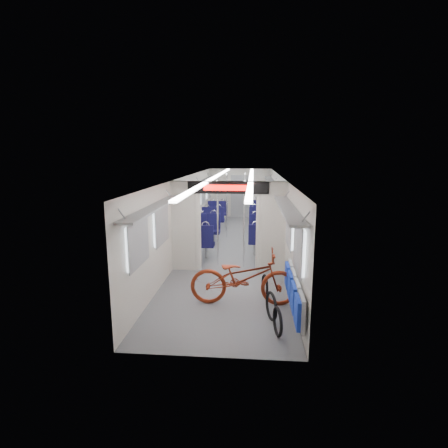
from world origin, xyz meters
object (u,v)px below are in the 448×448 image
Objects in this scene: bicycle at (244,277)px; stanchion_near_left at (218,223)px; bike_hoop_b at (271,307)px; stanchion_far_right at (245,205)px; bike_hoop_c at (265,287)px; flip_bench at (294,291)px; seat_bay_near_right at (263,232)px; stanchion_near_right at (244,224)px; bike_hoop_a at (277,323)px; stanchion_far_left at (227,206)px; seat_bay_far_left at (215,214)px; seat_bay_near_left at (203,233)px; seat_bay_far_right at (261,214)px.

bicycle is 2.68m from stanchion_near_left.
stanchion_far_right reaches higher than bike_hoop_b.
bike_hoop_c is 0.21× the size of stanchion_far_right.
bike_hoop_c is at bearing 112.42° from flip_bench.
seat_bay_near_right reaches higher than bike_hoop_c.
stanchion_near_right and stanchion_far_right have the same top height.
flip_bench is 0.93× the size of stanchion_near_left.
bike_hoop_b is (-0.08, 0.55, 0.02)m from bike_hoop_a.
stanchion_far_right is (-1.04, 6.80, 0.57)m from flip_bench.
stanchion_far_left is (-1.29, 6.42, 0.91)m from bike_hoop_b.
seat_bay_far_left is (-1.87, 3.35, -0.00)m from seat_bay_near_right.
stanchion_near_right is at bearing 100.38° from bike_hoop_a.
flip_bench is 1.11× the size of seat_bay_far_left.
bike_hoop_a is 0.24× the size of seat_bay_near_left.
flip_bench is at bearing -74.70° from seat_bay_far_left.
stanchion_near_right is at bearing 104.33° from bike_hoop_c.
stanchion_near_left reaches higher than seat_bay_far_right.
bicycle reaches higher than bike_hoop_b.
bike_hoop_b is at bearing -84.39° from stanchion_far_right.
seat_bay_near_right is 2.30m from stanchion_near_left.
bike_hoop_b is 0.25× the size of seat_bay_near_left.
stanchion_near_right is (-0.96, 3.09, 0.57)m from flip_bench.
stanchion_near_left is at bearing 171.61° from stanchion_near_right.
seat_bay_far_right is (0.00, 3.27, 0.03)m from seat_bay_near_right.
stanchion_near_right and stanchion_far_left have the same top height.
flip_bench reaches higher than bike_hoop_b.
bike_hoop_c is 5.79m from stanchion_far_right.
seat_bay_far_left is 5.25m from stanchion_near_left.
bike_hoop_b is 8.55m from seat_bay_far_left.
bike_hoop_c is at bearing -90.33° from seat_bay_far_right.
flip_bench is 0.69m from bike_hoop_a.
seat_bay_far_left is at bearing 104.16° from bike_hoop_c.
stanchion_far_right is at bearing -112.72° from seat_bay_far_right.
bike_hoop_c is at bearing -75.84° from seat_bay_far_left.
bike_hoop_b is 3.52m from stanchion_near_left.
bike_hoop_c is at bearing 94.25° from bike_hoop_b.
seat_bay_near_right is 2.01m from stanchion_far_left.
seat_bay_far_right reaches higher than seat_bay_near_right.
flip_bench is 3.64m from stanchion_near_left.
bike_hoop_c is 0.23× the size of seat_bay_far_right.
stanchion_far_left reaches higher than bicycle.
stanchion_near_right is 3.71m from stanchion_far_right.
seat_bay_far_right is at bearing 90.27° from bike_hoop_b.
seat_bay_far_left is 5.48m from stanchion_near_right.
bike_hoop_c is 2.24m from stanchion_near_right.
seat_bay_near_right reaches higher than seat_bay_far_left.
seat_bay_near_right is at bearing 74.23° from stanchion_near_right.
bicycle is 1.00× the size of seat_bay_near_left.
bike_hoop_a is 0.26× the size of seat_bay_near_right.
seat_bay_far_left is at bearing 107.86° from stanchion_far_left.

